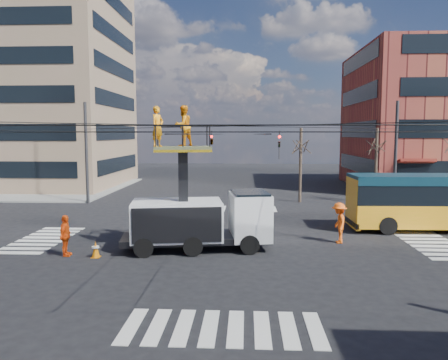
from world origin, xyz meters
The scene contains 11 objects.
ground centered at (0.00, 0.00, 0.00)m, with size 120.00×120.00×0.00m, color black.
sidewalk_nw centered at (-21.00, 21.00, 0.06)m, with size 18.00×18.00×0.12m, color slate.
crosswalks centered at (0.00, 0.00, 0.01)m, with size 22.40×22.40×0.02m, color silver, non-canonical shape.
building_tower centered at (-21.98, 23.98, 15.00)m, with size 18.06×16.06×30.00m.
overhead_network centered at (-0.07, 0.40, 4.29)m, with size 24.24×24.24×8.00m.
tree_a centered at (5.00, 13.50, 4.63)m, with size 2.00×2.00×6.00m.
tree_b centered at (11.00, 13.50, 4.63)m, with size 2.00×2.00×6.00m.
utility_truck centered at (-1.55, -1.45, 2.17)m, with size 7.27×3.51×6.87m.
traffic_cone centered at (-6.07, -3.14, 0.37)m, with size 0.36×0.36×0.74m, color orange.
worker_ground centered at (-7.50, -2.97, 0.94)m, with size 1.10×0.46×1.88m, color #FF5610.
flagger centered at (5.34, 0.08, 1.03)m, with size 1.33×0.77×2.07m, color #FE5910.
Camera 1 is at (0.66, -21.89, 5.49)m, focal length 35.00 mm.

